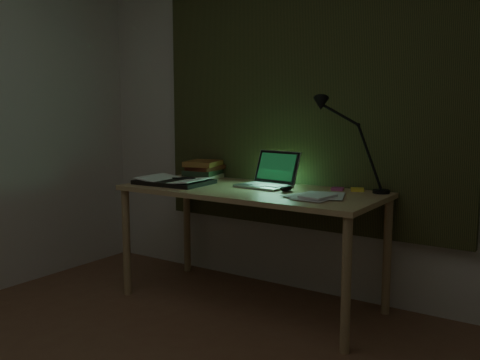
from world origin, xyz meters
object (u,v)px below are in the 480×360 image
(desk, at_px, (250,247))
(open_textbook, at_px, (174,181))
(desk_lamp, at_px, (383,147))
(book_stack, at_px, (204,169))
(laptop, at_px, (263,169))
(loose_papers, at_px, (312,196))

(desk, height_order, open_textbook, open_textbook)
(open_textbook, bearing_deg, desk_lamp, 13.99)
(open_textbook, relative_size, book_stack, 1.87)
(open_textbook, xyz_separation_m, book_stack, (0.01, 0.31, 0.05))
(desk, bearing_deg, laptop, 71.55)
(laptop, xyz_separation_m, desk_lamp, (0.71, 0.19, 0.16))
(open_textbook, height_order, loose_papers, open_textbook)
(laptop, xyz_separation_m, book_stack, (-0.57, 0.12, -0.05))
(desk, relative_size, laptop, 4.50)
(open_textbook, height_order, book_stack, book_stack)
(open_textbook, height_order, desk_lamp, desk_lamp)
(loose_papers, relative_size, desk_lamp, 0.62)
(desk, relative_size, loose_papers, 4.86)
(desk_lamp, bearing_deg, loose_papers, -120.90)
(book_stack, height_order, desk_lamp, desk_lamp)
(laptop, bearing_deg, loose_papers, -15.76)
(laptop, relative_size, desk_lamp, 0.67)
(laptop, height_order, book_stack, laptop)
(book_stack, xyz_separation_m, desk_lamp, (1.28, 0.07, 0.21))
(book_stack, distance_m, loose_papers, 1.04)
(laptop, height_order, desk_lamp, desk_lamp)
(loose_papers, bearing_deg, open_textbook, -178.61)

